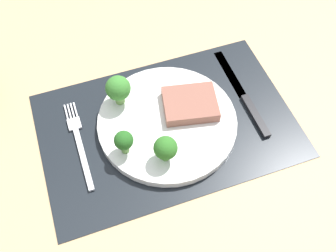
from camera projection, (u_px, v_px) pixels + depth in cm
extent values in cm
cube|color=tan|center=(167.00, 130.00, 74.43)|extent=(140.00, 110.00, 3.00)
cube|color=black|center=(167.00, 125.00, 73.05)|extent=(47.22, 31.03, 0.30)
cylinder|color=white|center=(167.00, 122.00, 72.25)|extent=(25.88, 25.88, 1.60)
cube|color=#8C5647|center=(190.00, 104.00, 72.28)|extent=(11.30, 9.87, 2.08)
cylinder|color=#5B8942|center=(166.00, 156.00, 66.44)|extent=(1.32, 1.32, 1.78)
sphere|color=#2D6B23|center=(166.00, 148.00, 64.24)|extent=(4.09, 4.09, 4.09)
cylinder|color=#5B8942|center=(125.00, 148.00, 67.16)|extent=(1.42, 1.42, 2.03)
sphere|color=#235B1E|center=(124.00, 140.00, 65.12)|extent=(3.35, 3.35, 3.35)
cylinder|color=#6B994C|center=(120.00, 98.00, 73.07)|extent=(1.83, 1.83, 2.01)
sphere|color=#387A2D|center=(118.00, 88.00, 70.57)|extent=(4.67, 4.67, 4.67)
cube|color=silver|center=(83.00, 158.00, 68.69)|extent=(1.00, 13.00, 0.50)
cube|color=silver|center=(74.00, 124.00, 72.71)|extent=(2.40, 2.60, 0.40)
cube|color=silver|center=(66.00, 112.00, 74.15)|extent=(0.30, 3.60, 0.35)
cube|color=silver|center=(69.00, 112.00, 74.25)|extent=(0.30, 3.60, 0.35)
cube|color=silver|center=(73.00, 111.00, 74.36)|extent=(0.30, 3.60, 0.35)
cube|color=silver|center=(76.00, 110.00, 74.47)|extent=(0.30, 3.60, 0.35)
cube|color=black|center=(255.00, 116.00, 73.56)|extent=(1.40, 10.00, 0.80)
cube|color=silver|center=(230.00, 73.00, 79.71)|extent=(1.80, 13.00, 0.30)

